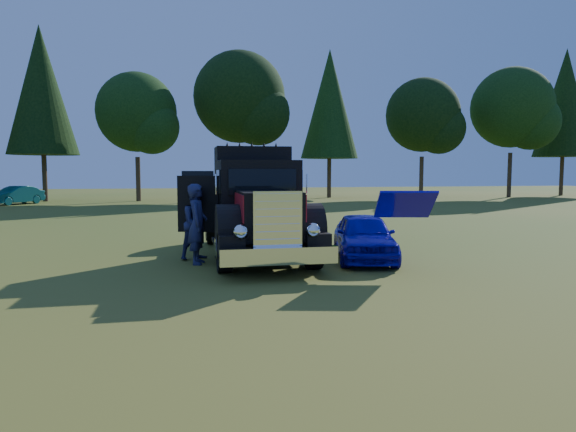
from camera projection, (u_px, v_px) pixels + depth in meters
The scene contains 7 objects.
ground at pixel (212, 270), 12.00m from camera, with size 120.00×120.00×0.00m, color #345619.
treeline at pixel (154, 98), 37.55m from camera, with size 72.10×24.04×13.84m.
diamond_t_truck at pixel (256, 210), 13.89m from camera, with size 3.35×7.16×3.00m.
hotrod_coupe at pixel (364, 236), 13.41m from camera, with size 2.23×4.17×1.89m.
spectator_near at pixel (198, 224), 12.78m from camera, with size 0.73×0.48×2.01m, color #22324F.
spectator_far at pixel (197, 223), 13.46m from camera, with size 0.93×0.72×1.91m, color #1F264A.
distant_teal_car at pixel (16, 195), 35.83m from camera, with size 1.36×3.89×1.28m, color #092F3B.
Camera 1 is at (-0.66, -11.95, 2.32)m, focal length 32.00 mm.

